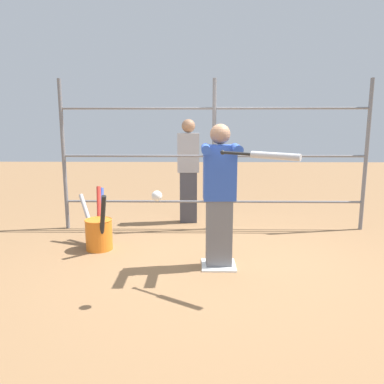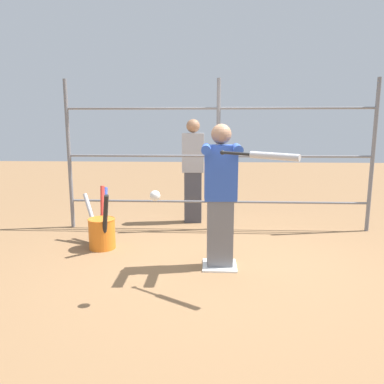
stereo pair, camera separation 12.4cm
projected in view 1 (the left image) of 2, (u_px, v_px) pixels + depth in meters
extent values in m
plane|color=olive|center=(218.00, 266.00, 4.45)|extent=(24.00, 24.00, 0.00)
cube|color=white|center=(218.00, 265.00, 4.45)|extent=(0.40, 0.40, 0.02)
cylinder|color=slate|center=(366.00, 156.00, 5.77)|extent=(0.06, 0.06, 2.34)
cylinder|color=slate|center=(214.00, 156.00, 5.81)|extent=(0.06, 0.06, 2.34)
cylinder|color=slate|center=(64.00, 156.00, 5.85)|extent=(0.06, 0.06, 2.34)
cylinder|color=slate|center=(213.00, 202.00, 5.94)|extent=(4.70, 0.04, 0.04)
cylinder|color=slate|center=(214.00, 156.00, 5.81)|extent=(4.70, 0.04, 0.04)
cylinder|color=slate|center=(214.00, 108.00, 5.68)|extent=(4.70, 0.04, 0.04)
cube|color=slate|center=(219.00, 233.00, 4.38)|extent=(0.31, 0.20, 0.80)
cube|color=#2D51B7|center=(220.00, 173.00, 4.25)|extent=(0.38, 0.23, 0.63)
sphere|color=#9E7051|center=(220.00, 134.00, 4.17)|extent=(0.23, 0.23, 0.23)
cylinder|color=#2D51B7|center=(237.00, 149.00, 3.98)|extent=(0.10, 0.45, 0.10)
cylinder|color=#2D51B7|center=(206.00, 149.00, 3.97)|extent=(0.10, 0.45, 0.10)
sphere|color=black|center=(223.00, 152.00, 3.76)|extent=(0.05, 0.05, 0.05)
cylinder|color=black|center=(237.00, 153.00, 3.67)|extent=(0.28, 0.20, 0.04)
cylinder|color=#B2B2B7|center=(275.00, 156.00, 3.46)|extent=(0.44, 0.31, 0.07)
sphere|color=white|center=(157.00, 196.00, 3.38)|extent=(0.10, 0.10, 0.10)
cylinder|color=orange|center=(99.00, 235.00, 5.00)|extent=(0.35, 0.35, 0.41)
torus|color=orange|center=(98.00, 220.00, 4.96)|extent=(0.36, 0.36, 0.01)
cylinder|color=#B2B2B7|center=(89.00, 219.00, 5.21)|extent=(0.38, 0.44, 0.66)
cylinder|color=black|center=(102.00, 223.00, 4.80)|extent=(0.21, 0.30, 0.76)
cylinder|color=red|center=(99.00, 215.00, 5.20)|extent=(0.14, 0.40, 0.77)
cylinder|color=#334CB2|center=(101.00, 216.00, 5.24)|extent=(0.12, 0.48, 0.74)
cube|color=#3F3F47|center=(189.00, 197.00, 6.36)|extent=(0.29, 0.18, 0.86)
cube|color=#99999E|center=(188.00, 153.00, 6.22)|extent=(0.36, 0.20, 0.65)
sphere|color=#9E7051|center=(188.00, 126.00, 6.14)|extent=(0.22, 0.22, 0.22)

